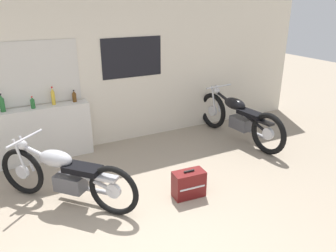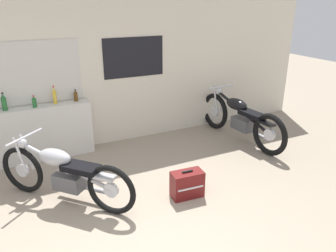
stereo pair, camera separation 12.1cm
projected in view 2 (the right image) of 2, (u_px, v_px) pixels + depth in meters
The scene contains 9 objects.
wall_back at pixel (70, 73), 5.60m from camera, with size 10.00×0.07×2.80m.
sill_counter at pixel (35, 134), 5.50m from camera, with size 1.90×0.28×0.94m.
bottle_left_center at pixel (4, 103), 5.15m from camera, with size 0.08×0.08×0.29m.
bottle_center at pixel (34, 102), 5.31m from camera, with size 0.07×0.07×0.20m.
bottle_right_center at pixel (55, 96), 5.47m from camera, with size 0.06×0.06×0.31m.
bottle_rightmost at pixel (76, 96), 5.63m from camera, with size 0.07×0.07×0.21m.
motorcycle_silver at pixel (64, 174), 4.32m from camera, with size 1.49×1.60×0.89m.
motorcycle_black at pixel (240, 118), 6.27m from camera, with size 0.64×2.25×0.95m.
hard_case_darkred at pixel (187, 184), 4.54m from camera, with size 0.46×0.26×0.40m.
Camera 2 is at (-0.93, -2.48, 2.59)m, focal length 35.00 mm.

